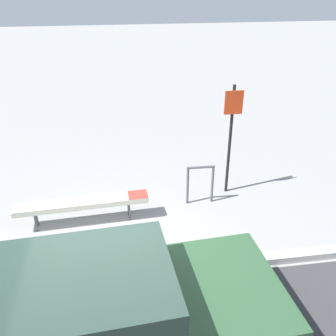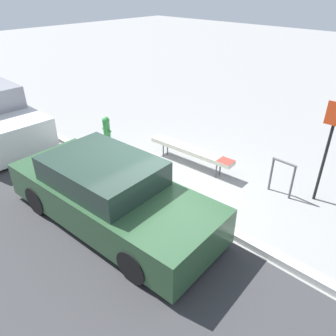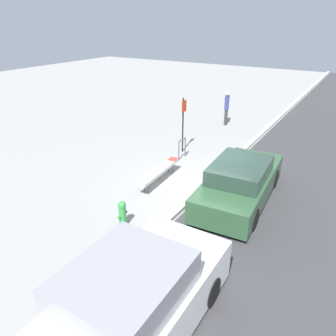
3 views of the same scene
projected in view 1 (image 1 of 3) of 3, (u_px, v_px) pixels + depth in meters
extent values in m
plane|color=gray|center=(106.00, 279.00, 5.72)|extent=(60.00, 60.00, 0.00)
cube|color=#B7B7B2|center=(106.00, 276.00, 5.69)|extent=(60.00, 0.20, 0.13)
cylinder|color=#515156|center=(36.00, 223.00, 6.67)|extent=(0.04, 0.04, 0.38)
cylinder|color=#515156|center=(129.00, 212.00, 6.98)|extent=(0.04, 0.04, 0.38)
cylinder|color=#515156|center=(37.00, 217.00, 6.82)|extent=(0.04, 0.04, 0.38)
cylinder|color=#515156|center=(128.00, 206.00, 7.13)|extent=(0.04, 0.04, 0.38)
cube|color=beige|center=(82.00, 203.00, 6.79)|extent=(2.41, 0.46, 0.11)
cube|color=red|center=(138.00, 194.00, 6.95)|extent=(0.38, 0.33, 0.01)
cylinder|color=#515156|center=(188.00, 186.00, 7.40)|extent=(0.05, 0.05, 0.80)
cylinder|color=#515156|center=(212.00, 184.00, 7.45)|extent=(0.05, 0.05, 0.80)
cylinder|color=#515156|center=(201.00, 167.00, 7.24)|extent=(0.55, 0.06, 0.05)
cylinder|color=black|center=(230.00, 142.00, 7.46)|extent=(0.06, 0.06, 2.30)
cube|color=red|center=(234.00, 103.00, 7.04)|extent=(0.36, 0.02, 0.46)
cylinder|color=black|center=(193.00, 273.00, 5.40)|extent=(0.61, 0.22, 0.60)
cube|color=#2D5133|center=(98.00, 326.00, 4.38)|extent=(4.53, 1.98, 0.70)
cube|color=#253930|center=(77.00, 292.00, 4.08)|extent=(2.22, 1.66, 0.49)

